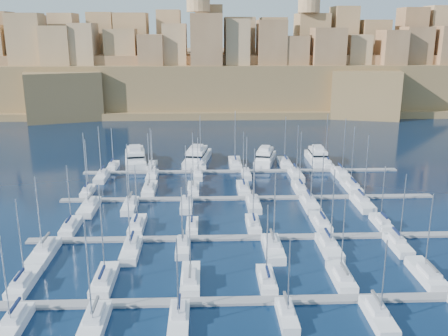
{
  "coord_description": "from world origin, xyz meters",
  "views": [
    {
      "loc": [
        -9.67,
        -96.25,
        37.13
      ],
      "look_at": [
        -5.7,
        6.0,
        8.44
      ],
      "focal_mm": 40.0,
      "sensor_mm": 36.0,
      "label": 1
    }
  ],
  "objects_px": {
    "sailboat_4": "(341,277)",
    "motor_yacht_d": "(317,157)",
    "sailboat_2": "(191,279)",
    "motor_yacht_b": "(197,156)",
    "motor_yacht_c": "(265,157)",
    "motor_yacht_a": "(135,157)",
    "sailboat_0": "(24,283)"
  },
  "relations": [
    {
      "from": "sailboat_2",
      "to": "motor_yacht_d",
      "type": "bearing_deg",
      "value": 63.52
    },
    {
      "from": "sailboat_2",
      "to": "motor_yacht_b",
      "type": "xyz_separation_m",
      "value": [
        0.06,
        70.83,
        0.98
      ]
    },
    {
      "from": "sailboat_0",
      "to": "motor_yacht_c",
      "type": "xyz_separation_m",
      "value": [
        44.18,
        69.29,
        0.98
      ]
    },
    {
      "from": "sailboat_4",
      "to": "motor_yacht_d",
      "type": "distance_m",
      "value": 70.33
    },
    {
      "from": "motor_yacht_b",
      "to": "motor_yacht_c",
      "type": "distance_m",
      "value": 19.45
    },
    {
      "from": "motor_yacht_c",
      "to": "motor_yacht_d",
      "type": "height_order",
      "value": "same"
    },
    {
      "from": "sailboat_0",
      "to": "sailboat_2",
      "type": "bearing_deg",
      "value": 0.28
    },
    {
      "from": "sailboat_2",
      "to": "motor_yacht_c",
      "type": "distance_m",
      "value": 71.86
    },
    {
      "from": "sailboat_2",
      "to": "sailboat_4",
      "type": "distance_m",
      "value": 22.91
    },
    {
      "from": "motor_yacht_b",
      "to": "motor_yacht_d",
      "type": "bearing_deg",
      "value": -2.67
    },
    {
      "from": "sailboat_2",
      "to": "sailboat_4",
      "type": "relative_size",
      "value": 1.03
    },
    {
      "from": "sailboat_2",
      "to": "motor_yacht_a",
      "type": "height_order",
      "value": "sailboat_2"
    },
    {
      "from": "sailboat_0",
      "to": "motor_yacht_c",
      "type": "height_order",
      "value": "sailboat_0"
    },
    {
      "from": "motor_yacht_b",
      "to": "motor_yacht_d",
      "type": "relative_size",
      "value": 1.26
    },
    {
      "from": "sailboat_2",
      "to": "motor_yacht_c",
      "type": "relative_size",
      "value": 0.89
    },
    {
      "from": "motor_yacht_b",
      "to": "sailboat_4",
      "type": "bearing_deg",
      "value": -72.15
    },
    {
      "from": "motor_yacht_d",
      "to": "sailboat_4",
      "type": "bearing_deg",
      "value": -99.48
    },
    {
      "from": "sailboat_0",
      "to": "motor_yacht_d",
      "type": "xyz_separation_m",
      "value": [
        59.23,
        69.35,
        0.98
      ]
    },
    {
      "from": "sailboat_4",
      "to": "motor_yacht_c",
      "type": "xyz_separation_m",
      "value": [
        -3.47,
        69.31,
        0.99
      ]
    },
    {
      "from": "sailboat_2",
      "to": "motor_yacht_a",
      "type": "relative_size",
      "value": 0.73
    },
    {
      "from": "motor_yacht_c",
      "to": "motor_yacht_d",
      "type": "bearing_deg",
      "value": 0.2
    },
    {
      "from": "sailboat_0",
      "to": "sailboat_4",
      "type": "bearing_deg",
      "value": -0.03
    },
    {
      "from": "sailboat_4",
      "to": "motor_yacht_b",
      "type": "height_order",
      "value": "sailboat_4"
    },
    {
      "from": "motor_yacht_b",
      "to": "motor_yacht_c",
      "type": "relative_size",
      "value": 1.22
    },
    {
      "from": "motor_yacht_a",
      "to": "sailboat_4",
      "type": "bearing_deg",
      "value": -60.33
    },
    {
      "from": "sailboat_4",
      "to": "motor_yacht_b",
      "type": "bearing_deg",
      "value": 107.85
    },
    {
      "from": "motor_yacht_b",
      "to": "motor_yacht_c",
      "type": "xyz_separation_m",
      "value": [
        19.38,
        -1.66,
        -0.0
      ]
    },
    {
      "from": "motor_yacht_c",
      "to": "motor_yacht_a",
      "type": "bearing_deg",
      "value": 177.36
    },
    {
      "from": "sailboat_2",
      "to": "motor_yacht_c",
      "type": "xyz_separation_m",
      "value": [
        19.44,
        69.17,
        0.98
      ]
    },
    {
      "from": "motor_yacht_b",
      "to": "motor_yacht_c",
      "type": "bearing_deg",
      "value": -4.89
    },
    {
      "from": "motor_yacht_a",
      "to": "sailboat_2",
      "type": "bearing_deg",
      "value": -76.09
    },
    {
      "from": "motor_yacht_a",
      "to": "motor_yacht_b",
      "type": "relative_size",
      "value": 1.0
    }
  ]
}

